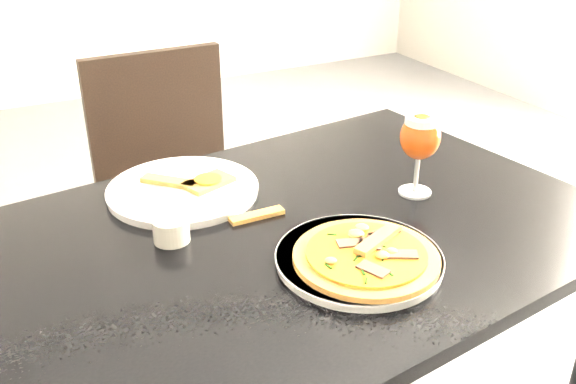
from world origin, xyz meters
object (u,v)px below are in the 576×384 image
pizza (366,255)px  dining_table (292,268)px  beer_glass (420,137)px  chair_far (177,200)px

pizza → dining_table: bearing=105.8°
pizza → beer_glass: (0.25, 0.19, 0.10)m
chair_far → beer_glass: beer_glass is taller
dining_table → chair_far: 0.70m
pizza → beer_glass: 0.32m
pizza → beer_glass: bearing=37.2°
dining_table → beer_glass: bearing=-4.4°
dining_table → pizza: 0.21m
chair_far → pizza: 0.90m
dining_table → pizza: bearing=-81.1°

